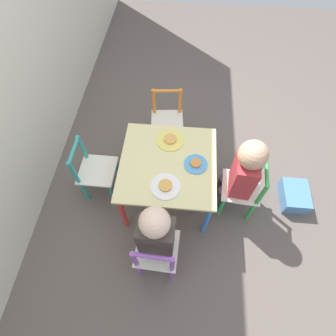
# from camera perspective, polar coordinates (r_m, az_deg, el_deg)

# --- Properties ---
(ground_plane) EXTENTS (6.00, 6.00, 0.00)m
(ground_plane) POSITION_cam_1_polar(r_m,az_deg,el_deg) (2.12, 0.00, -5.49)
(ground_plane) COLOR #5B514C
(kids_table) EXTENTS (0.64, 0.64, 0.45)m
(kids_table) POSITION_cam_1_polar(r_m,az_deg,el_deg) (1.78, 0.00, 0.15)
(kids_table) COLOR beige
(kids_table) RESTS_ON ground_plane
(chair_green) EXTENTS (0.28, 0.28, 0.52)m
(chair_green) POSITION_cam_1_polar(r_m,az_deg,el_deg) (1.93, 16.11, -4.33)
(chair_green) COLOR silver
(chair_green) RESTS_ON ground_plane
(chair_purple) EXTENTS (0.27, 0.27, 0.52)m
(chair_purple) POSITION_cam_1_polar(r_m,az_deg,el_deg) (1.69, -2.52, -17.99)
(chair_purple) COLOR silver
(chair_purple) RESTS_ON ground_plane
(chair_orange) EXTENTS (0.28, 0.28, 0.52)m
(chair_orange) POSITION_cam_1_polar(r_m,az_deg,el_deg) (2.21, -0.20, 10.15)
(chair_orange) COLOR silver
(chair_orange) RESTS_ON ground_plane
(chair_teal) EXTENTS (0.26, 0.26, 0.52)m
(chair_teal) POSITION_cam_1_polar(r_m,az_deg,el_deg) (2.00, -15.65, -0.69)
(chair_teal) COLOR silver
(chair_teal) RESTS_ON ground_plane
(child_front) EXTENTS (0.21, 0.23, 0.75)m
(child_front) POSITION_cam_1_polar(r_m,az_deg,el_deg) (1.74, 15.81, -0.90)
(child_front) COLOR #38383D
(child_front) RESTS_ON ground_plane
(child_left) EXTENTS (0.22, 0.21, 0.75)m
(child_left) POSITION_cam_1_polar(r_m,az_deg,el_deg) (1.52, -2.44, -14.03)
(child_left) COLOR #7A6B5B
(child_left) RESTS_ON ground_plane
(plate_front) EXTENTS (0.15, 0.15, 0.03)m
(plate_front) POSITION_cam_1_polar(r_m,az_deg,el_deg) (1.72, 6.05, 0.90)
(plate_front) COLOR #4C9EE0
(plate_front) RESTS_ON kids_table
(plate_left) EXTENTS (0.19, 0.19, 0.03)m
(plate_left) POSITION_cam_1_polar(r_m,az_deg,el_deg) (1.63, -0.56, -3.99)
(plate_left) COLOR white
(plate_left) RESTS_ON kids_table
(plate_right) EXTENTS (0.19, 0.19, 0.03)m
(plate_right) POSITION_cam_1_polar(r_m,az_deg,el_deg) (1.83, 0.50, 6.11)
(plate_right) COLOR #EADB66
(plate_right) RESTS_ON kids_table
(storage_bin) EXTENTS (0.25, 0.19, 0.13)m
(storage_bin) POSITION_cam_1_polar(r_m,az_deg,el_deg) (2.26, 25.78, -5.50)
(storage_bin) COLOR #4C7FB7
(storage_bin) RESTS_ON ground_plane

